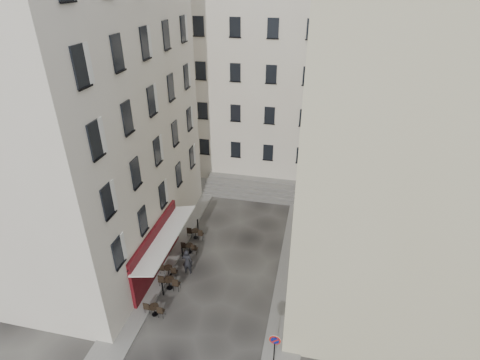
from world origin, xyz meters
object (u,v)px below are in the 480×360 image
(bistro_table_b, at_px, (169,282))
(bistro_table_a, at_px, (154,309))
(no_parking_sign, at_px, (274,346))
(pedestrian, at_px, (187,262))

(bistro_table_b, bearing_deg, bistro_table_a, -91.73)
(no_parking_sign, relative_size, pedestrian, 1.31)
(pedestrian, bearing_deg, no_parking_sign, 139.37)
(bistro_table_b, distance_m, pedestrian, 1.79)
(bistro_table_b, height_order, pedestrian, pedestrian)
(no_parking_sign, bearing_deg, pedestrian, 142.04)
(pedestrian, bearing_deg, bistro_table_a, 79.82)
(bistro_table_b, bearing_deg, pedestrian, 67.42)
(bistro_table_a, bearing_deg, no_parking_sign, -15.25)
(no_parking_sign, distance_m, bistro_table_b, 8.45)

